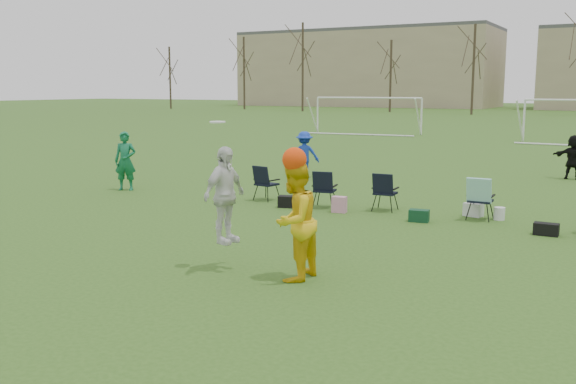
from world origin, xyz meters
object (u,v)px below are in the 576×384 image
Objects in this scene: fielder_green_near at (125,161)px; fielder_blue at (304,154)px; center_contest at (272,211)px; fielder_black at (574,157)px; goal_left at (368,105)px.

fielder_green_near reaches higher than fielder_blue.
fielder_green_near is 10.15m from center_contest.
fielder_black is 0.60× the size of center_contest.
fielder_blue is 1.05× the size of fielder_black.
fielder_green_near is 6.17m from fielder_blue.
goal_left is (-14.41, 17.31, 1.17)m from fielder_black.
fielder_green_near is at bearing 146.10° from center_contest.
fielder_black is at bearing 12.66° from fielder_green_near.
goal_left is at bearing 109.21° from center_contest.
center_contest is (4.99, -10.79, 0.30)m from fielder_blue.
center_contest is at bearing 83.84° from fielder_black.
fielder_blue is at bearing 114.83° from center_contest.
goal_left is (-6.19, 21.30, 1.13)m from fielder_blue.
center_contest is 0.34× the size of goal_left.
fielder_black is 22.55m from goal_left.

